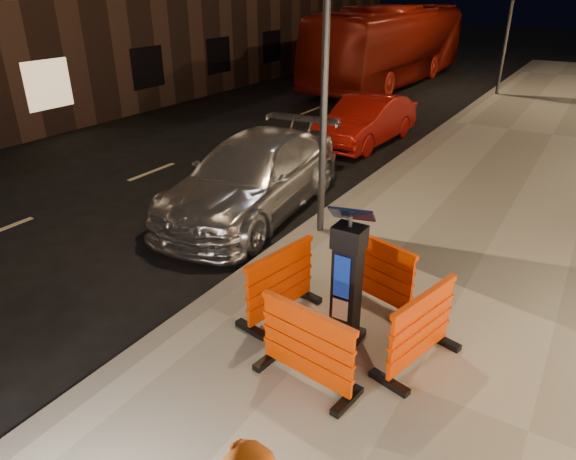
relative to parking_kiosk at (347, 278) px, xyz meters
The scene contains 13 objects.
ground_plane 2.27m from the parking_kiosk, 168.42° to the right, with size 120.00×120.00×0.00m, color black.
sidewalk 1.43m from the parking_kiosk, 22.13° to the right, with size 6.00×60.00×0.15m, color gray.
kerb 2.24m from the parking_kiosk, 168.42° to the right, with size 0.30×60.00×0.15m, color slate.
parking_kiosk is the anchor object (origin of this frame).
barrier_front 1.02m from the parking_kiosk, 90.00° to the right, with size 1.23×0.51×0.96m, color #E33700.
barrier_back 1.02m from the parking_kiosk, 90.00° to the left, with size 1.23×0.51×0.96m, color #E33700.
barrier_kerbside 1.02m from the parking_kiosk, behind, with size 1.23×0.51×0.96m, color #E33700.
barrier_bldgside 1.02m from the parking_kiosk, ahead, with size 1.23×0.51×0.96m, color #E33700.
car_silver 4.66m from the parking_kiosk, 139.61° to the left, with size 2.08×5.11×1.48m, color silver.
car_red 9.42m from the parking_kiosk, 112.39° to the left, with size 1.41×4.05×1.33m, color #A3110C.
bus_doubledecker 19.68m from the parking_kiosk, 110.14° to the left, with size 2.82×12.06×3.36m, color maroon.
street_lamp_mid 3.79m from the parking_kiosk, 123.96° to the left, with size 0.12×0.12×6.00m, color #3F3F44.
street_lamp_far 17.81m from the parking_kiosk, 95.66° to the left, with size 0.12×0.12×6.00m, color #3F3F44.
Camera 1 is at (4.16, -4.44, 4.17)m, focal length 32.00 mm.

